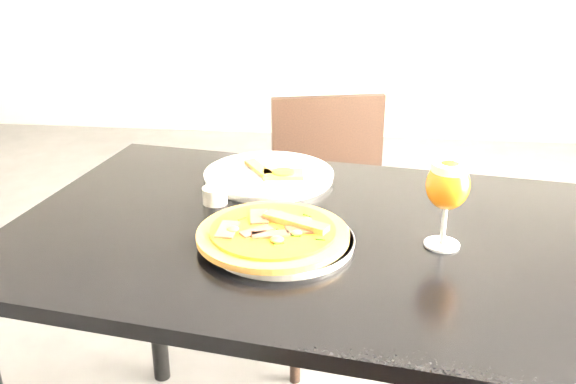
# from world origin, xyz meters

# --- Properties ---
(dining_table) EXTENTS (1.31, 0.97, 0.75)m
(dining_table) POSITION_xyz_m (0.15, 0.01, 0.66)
(dining_table) COLOR black
(dining_table) RESTS_ON ground
(chair_far) EXTENTS (0.46, 0.46, 0.82)m
(chair_far) POSITION_xyz_m (0.18, 0.70, 0.45)
(chair_far) COLOR black
(chair_far) RESTS_ON ground
(plate_main) EXTENTS (0.37, 0.37, 0.01)m
(plate_main) POSITION_xyz_m (0.11, -0.07, 0.76)
(plate_main) COLOR silver
(plate_main) RESTS_ON dining_table
(pizza) EXTENTS (0.29, 0.29, 0.03)m
(pizza) POSITION_xyz_m (0.10, -0.07, 0.77)
(pizza) COLOR brown
(pizza) RESTS_ON plate_main
(plate_second) EXTENTS (0.37, 0.37, 0.02)m
(plate_second) POSITION_xyz_m (0.04, 0.27, 0.76)
(plate_second) COLOR silver
(plate_second) RESTS_ON dining_table
(crust_scraps) EXTENTS (0.16, 0.13, 0.01)m
(crust_scraps) POSITION_xyz_m (0.06, 0.26, 0.77)
(crust_scraps) COLOR brown
(crust_scraps) RESTS_ON plate_second
(loose_crust) EXTENTS (0.11, 0.06, 0.01)m
(loose_crust) POSITION_xyz_m (0.07, 0.05, 0.75)
(loose_crust) COLOR brown
(loose_crust) RESTS_ON dining_table
(sauce_cup) EXTENTS (0.05, 0.05, 0.04)m
(sauce_cup) POSITION_xyz_m (-0.06, 0.11, 0.77)
(sauce_cup) COLOR beige
(sauce_cup) RESTS_ON dining_table
(beer_glass) EXTENTS (0.08, 0.08, 0.17)m
(beer_glass) POSITION_xyz_m (0.42, -0.04, 0.87)
(beer_glass) COLOR silver
(beer_glass) RESTS_ON dining_table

